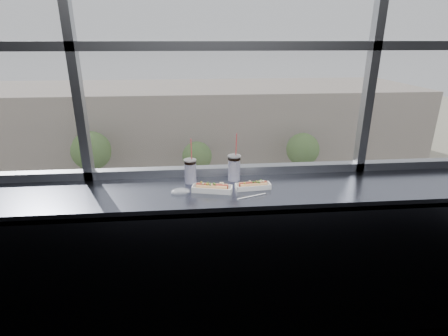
{
  "coord_description": "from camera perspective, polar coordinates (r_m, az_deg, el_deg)",
  "views": [
    {
      "loc": [
        -0.25,
        -0.91,
        2.05
      ],
      "look_at": [
        -0.06,
        1.23,
        1.25
      ],
      "focal_mm": 28.0,
      "sensor_mm": 36.0,
      "label": 1
    }
  ],
  "objects": [
    {
      "name": "wall_back_lower",
      "position": [
        2.84,
        0.65,
        -11.32
      ],
      "size": [
        6.0,
        0.0,
        6.0
      ],
      "primitive_type": "plane",
      "rotation": [
        1.57,
        0.0,
        0.0
      ],
      "color": "black",
      "rests_on": "ground"
    },
    {
      "name": "counter",
      "position": [
        2.36,
        1.38,
        -4.06
      ],
      "size": [
        6.0,
        0.55,
        0.06
      ],
      "primitive_type": "cube",
      "color": "slate",
      "rests_on": "ground"
    },
    {
      "name": "counter_fascia",
      "position": [
        2.41,
        1.99,
        -17.93
      ],
      "size": [
        6.0,
        0.04,
        1.04
      ],
      "primitive_type": "cube",
      "color": "slate",
      "rests_on": "ground"
    },
    {
      "name": "hotdog_tray_left",
      "position": [
        2.29,
        -1.95,
        -3.26
      ],
      "size": [
        0.27,
        0.14,
        0.06
      ],
      "rotation": [
        0.0,
        0.0,
        -0.22
      ],
      "color": "white",
      "rests_on": "counter"
    },
    {
      "name": "hotdog_tray_right",
      "position": [
        2.34,
        4.77,
        -2.86
      ],
      "size": [
        0.24,
        0.1,
        0.06
      ],
      "rotation": [
        0.0,
        0.0,
        0.08
      ],
      "color": "white",
      "rests_on": "counter"
    },
    {
      "name": "soda_cup_left",
      "position": [
        2.42,
        -5.52,
        -0.31
      ],
      "size": [
        0.09,
        0.09,
        0.32
      ],
      "color": "white",
      "rests_on": "counter"
    },
    {
      "name": "soda_cup_right",
      "position": [
        2.46,
        1.66,
        0.25
      ],
      "size": [
        0.09,
        0.09,
        0.35
      ],
      "color": "white",
      "rests_on": "counter"
    },
    {
      "name": "loose_straw",
      "position": [
        2.23,
        4.52,
        -4.62
      ],
      "size": [
        0.19,
        0.08,
        0.01
      ],
      "primitive_type": "cylinder",
      "rotation": [
        0.0,
        1.57,
        0.34
      ],
      "color": "white",
      "rests_on": "counter"
    },
    {
      "name": "wrapper",
      "position": [
        2.29,
        -7.13,
        -3.77
      ],
      "size": [
        0.11,
        0.08,
        0.03
      ],
      "primitive_type": "ellipsoid",
      "color": "silver",
      "rests_on": "counter"
    },
    {
      "name": "plaza_ground",
      "position": [
        47.72,
        -4.73,
        4.49
      ],
      "size": [
        120.0,
        120.0,
        0.0
      ],
      "primitive_type": "plane",
      "color": "#AEA68B",
      "rests_on": "ground"
    },
    {
      "name": "street_asphalt",
      "position": [
        25.91,
        -4.01,
        -9.79
      ],
      "size": [
        80.0,
        10.0,
        0.06
      ],
      "primitive_type": "cube",
      "color": "black",
      "rests_on": "plaza_ground"
    },
    {
      "name": "far_sidewalk",
      "position": [
        33.08,
        -4.36,
        -2.83
      ],
      "size": [
        80.0,
        6.0,
        0.04
      ],
      "primitive_type": "cube",
      "color": "#AEA68B",
      "rests_on": "plaza_ground"
    },
    {
      "name": "far_building",
      "position": [
        41.41,
        -4.79,
        7.73
      ],
      "size": [
        50.0,
        14.0,
        8.0
      ],
      "primitive_type": "cube",
      "color": "#9E9184",
      "rests_on": "plaza_ground"
    },
    {
      "name": "car_far_a",
      "position": [
        30.83,
        -24.95,
        -4.21
      ],
      "size": [
        3.12,
        6.93,
        2.27
      ],
      "primitive_type": "imported",
      "rotation": [
        0.0,
        0.0,
        1.61
      ],
      "color": "black",
      "rests_on": "street_asphalt"
    },
    {
      "name": "car_near_c",
      "position": [
        21.93,
        -8.45,
        -12.49
      ],
      "size": [
        3.31,
        7.08,
        2.3
      ],
      "primitive_type": "imported",
      "rotation": [
        0.0,
        0.0,
        1.63
      ],
      "color": "#9B0018",
      "rests_on": "street_asphalt"
    },
    {
      "name": "car_near_e",
      "position": [
        25.85,
        28.1,
        -9.56
      ],
      "size": [
        3.5,
        6.95,
        2.23
      ],
      "primitive_type": "imported",
      "rotation": [
        0.0,
        0.0,
        1.68
      ],
      "color": "navy",
      "rests_on": "street_asphalt"
    },
    {
      "name": "car_far_b",
      "position": [
        28.97,
        -3.39,
        -3.84
      ],
      "size": [
        2.88,
        6.67,
        2.21
      ],
      "primitive_type": "imported",
      "rotation": [
        0.0,
        0.0,
        1.55
      ],
      "color": "#BA1707",
      "rests_on": "street_asphalt"
    },
    {
      "name": "car_far_c",
      "position": [
        31.98,
        20.24,
        -2.89
      ],
      "size": [
        3.11,
        6.31,
        2.03
      ],
      "primitive_type": "imported",
      "rotation": [
        0.0,
        0.0,
        1.67
      ],
      "color": "white",
      "rests_on": "street_asphalt"
    },
    {
      "name": "car_near_d",
      "position": [
        22.76,
        10.64,
        -11.99
      ],
      "size": [
        2.55,
        5.62,
        1.84
      ],
      "primitive_type": "imported",
      "rotation": [
        0.0,
        0.0,
        1.52
      ],
      "color": "white",
      "rests_on": "street_asphalt"
    },
    {
      "name": "pedestrian_d",
      "position": [
        34.5,
        13.9,
        -0.72
      ],
      "size": [
        0.81,
        0.61,
        1.83
      ],
      "primitive_type": "imported",
      "rotation": [
        0.0,
        0.0,
        3.14
      ],
      "color": "#66605B",
      "rests_on": "far_sidewalk"
    },
    {
      "name": "pedestrian_c",
      "position": [
        33.09,
        4.52,
        -0.78
      ],
      "size": [
        0.95,
        0.71,
        2.14
      ],
      "primitive_type": "imported",
      "rotation": [
        0.0,
        0.0,
        3.14
      ],
      "color": "#66605B",
      "rests_on": "far_sidewalk"
    },
    {
      "name": "tree_left",
      "position": [
        33.07,
        -20.85,
        2.62
      ],
      "size": [
        3.48,
        3.48,
        5.44
      ],
      "color": "#47382B",
      "rests_on": "far_sidewalk"
    },
    {
      "name": "tree_center",
      "position": [
        32.06,
        -4.41,
        1.91
      ],
      "size": [
        2.74,
        2.74,
        4.27
      ],
      "color": "#47382B",
      "rests_on": "far_sidewalk"
    },
    {
      "name": "tree_right",
      "position": [
        33.52,
        12.72,
        2.97
      ],
      "size": [
        3.1,
        3.1,
        4.84
      ],
      "color": "#47382B",
      "rests_on": "far_sidewalk"
    }
  ]
}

